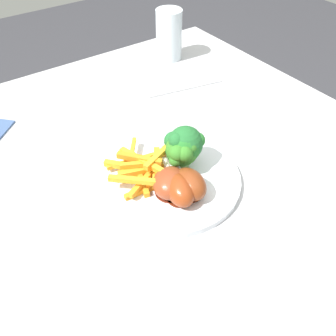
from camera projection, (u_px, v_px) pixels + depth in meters
The scene contains 12 objects.
ground_plane at pixel (167, 335), 1.23m from camera, with size 6.00×6.00×0.00m, color #333338.
dining_table at pixel (167, 201), 0.80m from camera, with size 0.93×0.87×0.75m.
dinner_plate at pixel (168, 179), 0.67m from camera, with size 0.26×0.26×0.01m, color silver.
broccoli_floret_front at pixel (184, 142), 0.66m from camera, with size 0.07×0.06×0.08m.
broccoli_floret_middle at pixel (181, 152), 0.65m from camera, with size 0.06×0.06×0.07m.
broccoli_floret_back at pixel (185, 145), 0.66m from camera, with size 0.06×0.07×0.08m.
carrot_fries_pile at pixel (142, 169), 0.65m from camera, with size 0.15×0.15×0.04m.
chicken_drumstick_near at pixel (178, 188), 0.62m from camera, with size 0.12×0.06×0.04m.
chicken_drumstick_far at pixel (188, 182), 0.62m from camera, with size 0.13×0.06×0.04m.
chicken_drumstick_extra at pixel (171, 181), 0.63m from camera, with size 0.11×0.10×0.04m.
fork at pixel (185, 88), 0.91m from camera, with size 0.19×0.01×0.01m, color silver.
water_glass at pixel (169, 35), 0.99m from camera, with size 0.07×0.07×0.13m, color silver.
Camera 1 is at (0.44, -0.31, 1.23)m, focal length 40.65 mm.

